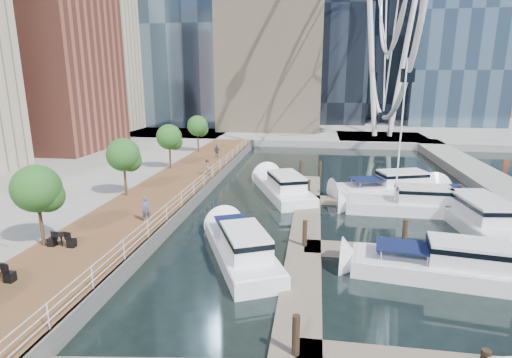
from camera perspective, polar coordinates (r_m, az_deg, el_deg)
The scene contains 13 objects.
ground at distance 18.20m, azimuth -4.05°, elevation -19.48°, with size 520.00×520.00×0.00m, color black.
boardwalk at distance 33.65m, azimuth -13.53°, elevation -2.78°, with size 6.00×60.00×1.00m, color brown.
seawall at distance 32.66m, azimuth -8.64°, elevation -3.06°, with size 0.25×60.00×1.00m, color #595954.
land_far at distance 117.20m, azimuth 6.98°, elevation 9.35°, with size 200.00×114.00×1.00m, color gray.
pier at distance 68.26m, azimuth 17.48°, elevation 5.43°, with size 14.00×12.00×1.00m, color gray.
railing at distance 32.40m, azimuth -8.88°, elevation -1.31°, with size 0.10×60.00×1.05m, color white, non-canonical shape.
floating_docks at distance 26.91m, azimuth 17.80°, elevation -7.41°, with size 16.00×34.00×2.60m.
street_trees at distance 32.88m, azimuth -18.45°, elevation 3.29°, with size 2.60×42.60×4.60m.
yacht_foreground at distance 23.43m, azimuth 25.04°, elevation -12.73°, with size 2.70×10.09×2.15m, color silver, non-canonical shape.
pedestrian_near at distance 27.00m, azimuth -15.41°, elevation -4.13°, with size 0.61×0.40×1.67m, color #4D5067.
pedestrian_mid at distance 38.77m, azimuth -7.03°, elevation 1.75°, with size 0.80×0.62×1.64m, color gray.
pedestrian_far at distance 47.39m, azimuth -5.60°, elevation 3.96°, with size 0.87×0.36×1.49m, color #33383F.
moored_yachts at distance 30.95m, azimuth 18.66°, elevation -5.61°, with size 21.19×32.40×11.50m.
Camera 1 is at (3.46, -14.76, 10.06)m, focal length 28.00 mm.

